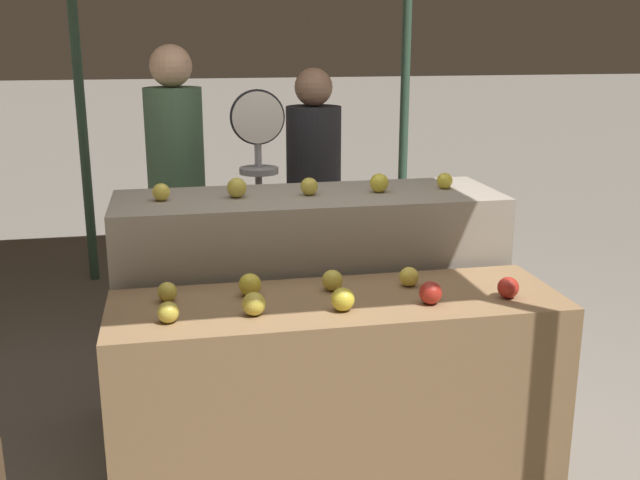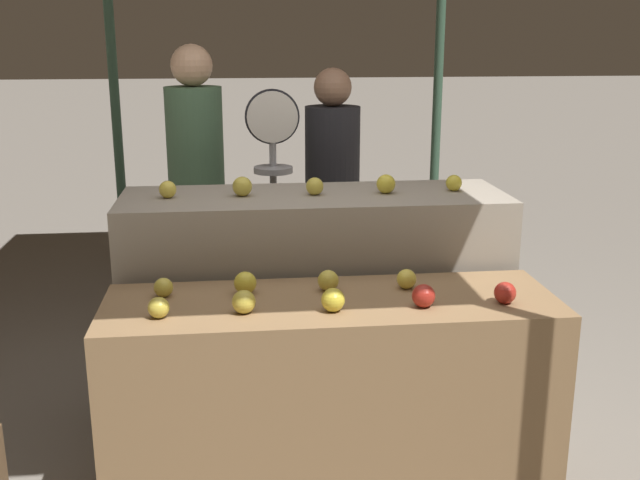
# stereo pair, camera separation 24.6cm
# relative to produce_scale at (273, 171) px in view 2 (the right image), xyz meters

# --- Properties ---
(display_counter_front) EXTENTS (1.70, 0.55, 0.82)m
(display_counter_front) POSITION_rel_produce_scale_xyz_m (0.15, -1.20, -0.69)
(display_counter_front) COLOR olive
(display_counter_front) RESTS_ON ground_plane
(display_counter_back) EXTENTS (1.70, 0.55, 1.10)m
(display_counter_back) POSITION_rel_produce_scale_xyz_m (0.15, -0.60, -0.55)
(display_counter_back) COLOR gray
(display_counter_back) RESTS_ON ground_plane
(apple_front_0) EXTENTS (0.08, 0.08, 0.08)m
(apple_front_0) POSITION_rel_produce_scale_xyz_m (-0.47, -1.31, -0.24)
(apple_front_0) COLOR gold
(apple_front_0) RESTS_ON display_counter_front
(apple_front_1) EXTENTS (0.08, 0.08, 0.08)m
(apple_front_1) POSITION_rel_produce_scale_xyz_m (-0.18, -1.30, -0.24)
(apple_front_1) COLOR gold
(apple_front_1) RESTS_ON display_counter_front
(apple_front_2) EXTENTS (0.09, 0.09, 0.09)m
(apple_front_2) POSITION_rel_produce_scale_xyz_m (0.14, -1.32, -0.24)
(apple_front_2) COLOR gold
(apple_front_2) RESTS_ON display_counter_front
(apple_front_3) EXTENTS (0.09, 0.09, 0.09)m
(apple_front_3) POSITION_rel_produce_scale_xyz_m (0.47, -1.31, -0.24)
(apple_front_3) COLOR #AD281E
(apple_front_3) RESTS_ON display_counter_front
(apple_front_4) EXTENTS (0.08, 0.08, 0.08)m
(apple_front_4) POSITION_rel_produce_scale_xyz_m (0.78, -1.31, -0.24)
(apple_front_4) COLOR #AD281E
(apple_front_4) RESTS_ON display_counter_front
(apple_front_5) EXTENTS (0.07, 0.07, 0.07)m
(apple_front_5) POSITION_rel_produce_scale_xyz_m (-0.48, -1.09, -0.24)
(apple_front_5) COLOR gold
(apple_front_5) RESTS_ON display_counter_front
(apple_front_6) EXTENTS (0.09, 0.09, 0.09)m
(apple_front_6) POSITION_rel_produce_scale_xyz_m (-0.17, -1.09, -0.24)
(apple_front_6) COLOR gold
(apple_front_6) RESTS_ON display_counter_front
(apple_front_7) EXTENTS (0.08, 0.08, 0.08)m
(apple_front_7) POSITION_rel_produce_scale_xyz_m (0.15, -1.09, -0.24)
(apple_front_7) COLOR gold
(apple_front_7) RESTS_ON display_counter_front
(apple_front_8) EXTENTS (0.08, 0.08, 0.08)m
(apple_front_8) POSITION_rel_produce_scale_xyz_m (0.46, -1.10, -0.24)
(apple_front_8) COLOR yellow
(apple_front_8) RESTS_ON display_counter_front
(apple_back_0) EXTENTS (0.07, 0.07, 0.07)m
(apple_back_0) POSITION_rel_produce_scale_xyz_m (-0.48, -0.60, 0.03)
(apple_back_0) COLOR yellow
(apple_back_0) RESTS_ON display_counter_back
(apple_back_1) EXTENTS (0.09, 0.09, 0.09)m
(apple_back_1) POSITION_rel_produce_scale_xyz_m (-0.17, -0.60, 0.04)
(apple_back_1) COLOR gold
(apple_back_1) RESTS_ON display_counter_back
(apple_back_2) EXTENTS (0.08, 0.08, 0.08)m
(apple_back_2) POSITION_rel_produce_scale_xyz_m (0.15, -0.61, 0.04)
(apple_back_2) COLOR gold
(apple_back_2) RESTS_ON display_counter_back
(apple_back_3) EXTENTS (0.08, 0.08, 0.08)m
(apple_back_3) POSITION_rel_produce_scale_xyz_m (0.47, -0.61, 0.04)
(apple_back_3) COLOR gold
(apple_back_3) RESTS_ON display_counter_back
(apple_back_4) EXTENTS (0.07, 0.07, 0.07)m
(apple_back_4) POSITION_rel_produce_scale_xyz_m (0.78, -0.59, 0.03)
(apple_back_4) COLOR gold
(apple_back_4) RESTS_ON display_counter_back
(produce_scale) EXTENTS (0.28, 0.20, 1.52)m
(produce_scale) POSITION_rel_produce_scale_xyz_m (0.00, 0.00, 0.00)
(produce_scale) COLOR #99999E
(produce_scale) RESTS_ON ground_plane
(person_vendor_at_scale) EXTENTS (0.40, 0.40, 1.60)m
(person_vendor_at_scale) POSITION_rel_produce_scale_xyz_m (0.35, 0.34, -0.16)
(person_vendor_at_scale) COLOR #2D2D38
(person_vendor_at_scale) RESTS_ON ground_plane
(person_customer_left) EXTENTS (0.36, 0.36, 1.73)m
(person_customer_left) POSITION_rel_produce_scale_xyz_m (-0.41, 0.40, -0.08)
(person_customer_left) COLOR #2D2D38
(person_customer_left) RESTS_ON ground_plane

